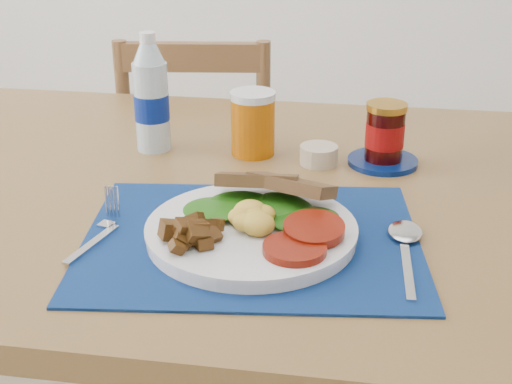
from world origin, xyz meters
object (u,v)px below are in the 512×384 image
at_px(water_bottle, 151,99).
at_px(jam_on_saucer, 384,138).
at_px(breakfast_plate, 247,226).
at_px(juice_glass, 253,125).
at_px(chair_far, 200,157).

distance_m(water_bottle, jam_on_saucer, 0.40).
distance_m(breakfast_plate, juice_glass, 0.33).
bearing_deg(jam_on_saucer, chair_far, 130.93).
height_order(water_bottle, jam_on_saucer, water_bottle).
bearing_deg(chair_far, juice_glass, 105.90).
relative_size(breakfast_plate, water_bottle, 1.34).
xyz_separation_m(water_bottle, juice_glass, (0.18, 0.00, -0.04)).
distance_m(chair_far, jam_on_saucer, 0.73).
height_order(chair_far, water_bottle, chair_far).
bearing_deg(breakfast_plate, juice_glass, 102.78).
bearing_deg(juice_glass, jam_on_saucer, -3.41).
bearing_deg(breakfast_plate, water_bottle, 129.91).
bearing_deg(juice_glass, chair_far, 113.77).
bearing_deg(juice_glass, water_bottle, -178.59).
distance_m(breakfast_plate, water_bottle, 0.39).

